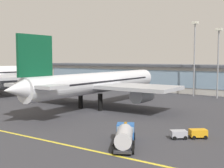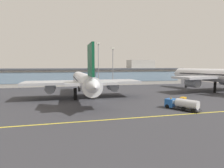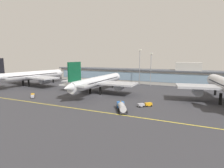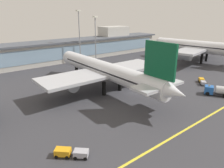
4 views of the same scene
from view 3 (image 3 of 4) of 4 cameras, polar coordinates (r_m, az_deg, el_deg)
The scene contains 10 objects.
ground_plane at distance 88.24m, azimuth -4.02°, elevation -3.89°, with size 180.00×180.00×0.00m, color #38383D.
taxiway_centreline_stripe at distance 70.32m, azimuth -12.70°, elevation -7.33°, with size 144.00×0.50×0.01m, color yellow.
terminal_building at distance 135.36m, azimuth 7.66°, elevation 2.79°, with size 128.36×14.00×15.26m.
airliner_near_left at distance 130.68m, azimuth -24.39°, elevation 2.39°, with size 45.12×55.61×18.23m.
airliner_near_right at distance 95.25m, azimuth -4.38°, elevation 0.80°, with size 40.27×55.23×16.88m.
fuel_tanker_truck at distance 64.80m, azimuth 3.03°, elevation -7.12°, with size 6.52×9.09×2.90m.
baggage_tug_near at distance 71.24m, azimuth 10.38°, elevation -6.39°, with size 5.29×4.77×1.40m.
service_truck_far at distance 93.82m, azimuth -23.72°, elevation -3.36°, with size 5.10×4.99×1.40m.
apron_light_mast_west at distance 123.16m, azimuth 8.72°, elevation 6.94°, with size 1.80×1.80×24.04m.
apron_light_mast_centre at distance 120.01m, azimuth 12.17°, elevation 6.10°, with size 1.80×1.80×21.40m.
Camera 3 is at (41.39, -75.56, 19.05)m, focal length 29.02 mm.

